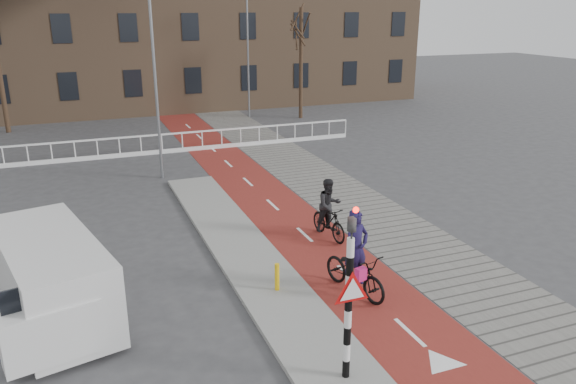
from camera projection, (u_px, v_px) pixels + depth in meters
name	position (u px, v px, depth m)	size (l,w,h in m)	color
ground	(329.00, 323.00, 12.82)	(120.00, 120.00, 0.00)	#38383A
bike_lane	(255.00, 189.00, 22.17)	(2.50, 60.00, 0.01)	maroon
sidewalk	(320.00, 181.00, 23.14)	(3.00, 60.00, 0.01)	slate
curb_island	(248.00, 256.00, 16.09)	(1.80, 16.00, 0.12)	gray
traffic_signal	(349.00, 290.00, 10.20)	(0.80, 0.80, 3.68)	black
bollard	(277.00, 277.00, 13.97)	(0.12, 0.12, 0.71)	#E8B40C
cyclist_near	(355.00, 266.00, 13.95)	(1.24, 2.25, 2.19)	black
cyclist_far	(329.00, 214.00, 17.27)	(0.89, 1.83, 1.91)	black
van	(52.00, 278.00, 12.69)	(2.86, 4.93, 1.99)	silver
railing	(75.00, 155.00, 26.03)	(28.00, 0.10, 0.99)	silver
tree_right	(301.00, 64.00, 35.15)	(0.24, 0.24, 6.79)	#302115
streetlight_near	(155.00, 83.00, 22.39)	(0.12, 0.12, 7.89)	slate
streetlight_right	(248.00, 54.00, 35.24)	(0.12, 0.12, 7.97)	slate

